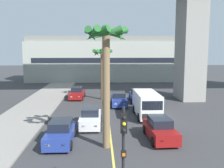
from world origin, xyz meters
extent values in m
cube|color=#DBCC4C|center=(0.00, 24.00, 0.00)|extent=(0.14, 56.00, 0.01)
cube|color=gray|center=(10.87, 30.63, 7.30)|extent=(2.80, 4.40, 14.61)
cube|color=#ADB2A8|center=(0.00, 52.09, 4.05)|extent=(31.66, 8.00, 8.10)
cube|color=gray|center=(0.00, 52.09, 8.70)|extent=(31.03, 7.20, 1.20)
cube|color=black|center=(0.00, 48.07, 4.45)|extent=(28.49, 0.04, 1.00)
cube|color=navy|center=(3.84, 29.09, 0.58)|extent=(1.79, 4.14, 0.80)
cube|color=black|center=(3.84, 29.24, 1.26)|extent=(1.44, 2.08, 0.60)
cube|color=#F2EDCC|center=(4.27, 27.07, 0.63)|extent=(0.24, 0.09, 0.14)
cube|color=#F2EDCC|center=(3.33, 27.09, 0.63)|extent=(0.24, 0.09, 0.14)
cylinder|color=black|center=(4.62, 27.80, 0.32)|extent=(0.23, 0.64, 0.64)
cylinder|color=black|center=(3.01, 27.83, 0.32)|extent=(0.23, 0.64, 0.64)
cylinder|color=black|center=(4.68, 30.34, 0.32)|extent=(0.23, 0.64, 0.64)
cylinder|color=black|center=(3.06, 30.37, 0.32)|extent=(0.23, 0.64, 0.64)
cube|color=navy|center=(1.41, 26.98, 0.58)|extent=(1.80, 4.14, 0.80)
cube|color=black|center=(1.41, 27.13, 1.26)|extent=(1.44, 2.08, 0.60)
cube|color=#F2EDCC|center=(1.82, 24.96, 0.63)|extent=(0.24, 0.09, 0.14)
cube|color=#F2EDCC|center=(0.89, 24.98, 0.63)|extent=(0.24, 0.09, 0.14)
cylinder|color=black|center=(2.18, 25.69, 0.32)|extent=(0.24, 0.65, 0.64)
cylinder|color=black|center=(0.57, 25.73, 0.32)|extent=(0.24, 0.65, 0.64)
cylinder|color=black|center=(2.24, 28.23, 0.32)|extent=(0.24, 0.65, 0.64)
cylinder|color=black|center=(0.63, 28.27, 0.32)|extent=(0.24, 0.65, 0.64)
cube|color=maroon|center=(3.52, 15.76, 0.58)|extent=(1.86, 4.16, 0.80)
cube|color=black|center=(3.51, 15.91, 1.26)|extent=(1.47, 2.10, 0.60)
cube|color=#F2EDCC|center=(4.06, 13.77, 0.63)|extent=(0.24, 0.09, 0.14)
cube|color=#F2EDCC|center=(3.13, 13.74, 0.63)|extent=(0.24, 0.09, 0.14)
cylinder|color=black|center=(4.37, 14.53, 0.32)|extent=(0.25, 0.65, 0.64)
cylinder|color=black|center=(2.76, 14.46, 0.32)|extent=(0.25, 0.65, 0.64)
cylinder|color=black|center=(4.27, 17.07, 0.32)|extent=(0.25, 0.65, 0.64)
cylinder|color=black|center=(2.66, 17.00, 0.32)|extent=(0.25, 0.65, 0.64)
cube|color=white|center=(-1.57, 19.11, 0.58)|extent=(1.74, 4.12, 0.80)
cube|color=black|center=(-1.57, 19.26, 1.26)|extent=(1.41, 2.06, 0.60)
cube|color=#F2EDCC|center=(-1.12, 17.09, 0.63)|extent=(0.24, 0.08, 0.14)
cube|color=#F2EDCC|center=(-2.05, 17.10, 0.63)|extent=(0.24, 0.08, 0.14)
cylinder|color=black|center=(-0.77, 17.83, 0.32)|extent=(0.23, 0.64, 0.64)
cylinder|color=black|center=(-2.39, 17.84, 0.32)|extent=(0.23, 0.64, 0.64)
cylinder|color=black|center=(-0.75, 20.37, 0.32)|extent=(0.23, 0.64, 0.64)
cylinder|color=black|center=(-2.36, 20.39, 0.32)|extent=(0.23, 0.64, 0.64)
cube|color=navy|center=(-3.46, 15.33, 0.58)|extent=(1.70, 4.10, 0.80)
cube|color=black|center=(-3.46, 15.48, 1.26)|extent=(1.40, 2.05, 0.60)
cube|color=#F2EDCC|center=(-2.99, 13.32, 0.63)|extent=(0.24, 0.08, 0.14)
cube|color=#F2EDCC|center=(-3.93, 13.32, 0.63)|extent=(0.24, 0.08, 0.14)
cylinder|color=black|center=(-2.65, 14.06, 0.32)|extent=(0.22, 0.64, 0.64)
cylinder|color=black|center=(-4.27, 14.05, 0.32)|extent=(0.22, 0.64, 0.64)
cylinder|color=black|center=(-2.65, 16.60, 0.32)|extent=(0.22, 0.64, 0.64)
cylinder|color=black|center=(-4.27, 16.60, 0.32)|extent=(0.22, 0.64, 0.64)
cube|color=maroon|center=(-3.81, 31.48, 0.58)|extent=(1.85, 4.16, 0.80)
cube|color=black|center=(-3.81, 31.63, 1.26)|extent=(1.47, 2.10, 0.60)
cube|color=#F2EDCC|center=(-3.42, 29.46, 0.63)|extent=(0.24, 0.09, 0.14)
cube|color=#F2EDCC|center=(-4.35, 29.49, 0.63)|extent=(0.24, 0.09, 0.14)
cylinder|color=black|center=(-3.05, 30.18, 0.32)|extent=(0.24, 0.65, 0.64)
cylinder|color=black|center=(-4.66, 30.24, 0.32)|extent=(0.24, 0.65, 0.64)
cylinder|color=black|center=(-2.96, 32.72, 0.32)|extent=(0.24, 0.65, 0.64)
cylinder|color=black|center=(-4.57, 32.78, 0.32)|extent=(0.24, 0.65, 0.64)
cube|color=white|center=(3.68, 21.93, 1.31)|extent=(2.01, 5.20, 2.10)
cube|color=black|center=(3.68, 19.37, 1.66)|extent=(1.80, 0.08, 0.80)
cube|color=black|center=(3.68, 19.31, 0.73)|extent=(1.70, 0.06, 0.44)
cylinder|color=black|center=(4.63, 20.37, 0.38)|extent=(0.26, 0.76, 0.76)
cylinder|color=black|center=(2.73, 20.37, 0.38)|extent=(0.26, 0.76, 0.76)
cylinder|color=black|center=(4.63, 23.49, 0.38)|extent=(0.26, 0.76, 0.76)
cylinder|color=black|center=(2.73, 23.49, 0.38)|extent=(0.26, 0.76, 0.76)
cylinder|color=black|center=(0.15, 7.89, 2.10)|extent=(0.12, 0.12, 4.20)
cube|color=black|center=(0.15, 7.75, 3.60)|extent=(0.24, 0.20, 0.76)
sphere|color=black|center=(0.15, 7.65, 3.84)|extent=(0.14, 0.14, 0.14)
sphere|color=yellow|center=(0.15, 7.65, 3.60)|extent=(0.14, 0.14, 0.14)
sphere|color=black|center=(0.15, 7.65, 3.36)|extent=(0.14, 0.14, 0.14)
cube|color=black|center=(0.15, 7.77, 2.40)|extent=(0.20, 0.16, 0.24)
cube|color=orange|center=(0.15, 7.69, 2.40)|extent=(0.12, 0.03, 0.12)
cylinder|color=brown|center=(-0.35, 14.45, 3.72)|extent=(0.48, 0.48, 7.43)
sphere|color=#236028|center=(-0.35, 14.45, 7.58)|extent=(0.60, 0.60, 0.60)
cone|color=#236028|center=(0.54, 14.41, 7.22)|extent=(0.51, 1.85, 1.08)
cone|color=#236028|center=(0.38, 14.97, 7.25)|extent=(1.43, 1.75, 1.03)
cone|color=#236028|center=(-0.13, 15.32, 7.38)|extent=(1.90, 0.88, 0.82)
cone|color=#236028|center=(-0.84, 15.20, 7.40)|extent=(1.79, 1.37, 0.79)
cone|color=#236028|center=(-1.22, 14.66, 7.25)|extent=(0.87, 1.89, 1.03)
cone|color=#236028|center=(-1.18, 14.10, 7.28)|extent=(1.12, 1.87, 0.98)
cone|color=#236028|center=(-0.90, 13.73, 7.25)|extent=(1.73, 1.46, 1.03)
cone|color=#236028|center=(-0.31, 13.55, 7.27)|extent=(1.86, 0.53, 1.00)
cone|color=#236028|center=(0.40, 13.96, 7.41)|extent=(1.36, 1.79, 0.78)
cylinder|color=brown|center=(-0.48, 30.77, 3.09)|extent=(0.45, 0.45, 6.18)
sphere|color=#236028|center=(-0.48, 30.77, 6.33)|extent=(0.60, 0.60, 0.60)
cone|color=#236028|center=(0.33, 30.67, 5.99)|extent=(0.64, 1.71, 1.03)
cone|color=#236028|center=(-0.07, 31.48, 6.13)|extent=(1.68, 1.23, 0.82)
cone|color=#236028|center=(-0.76, 31.54, 6.04)|extent=(1.73, 0.99, 0.95)
cone|color=#236028|center=(-1.22, 31.11, 6.01)|extent=(1.08, 1.71, 1.01)
cone|color=#236028|center=(-1.24, 30.50, 5.98)|extent=(0.98, 1.72, 1.04)
cone|color=#236028|center=(-0.57, 29.97, 6.15)|extent=(1.72, 0.63, 0.78)
cone|color=#236028|center=(0.08, 30.18, 6.08)|extent=(1.52, 1.48, 0.89)
camera|label=1|loc=(-0.70, -1.19, 6.26)|focal=39.89mm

